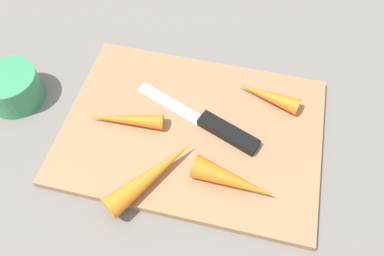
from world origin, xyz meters
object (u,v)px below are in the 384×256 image
object	(u,v)px
carrot_short	(233,180)
small_bowl	(10,90)
carrot_shortest	(267,95)
knife	(220,130)
carrot_longest	(152,175)
carrot_long	(124,119)
cutting_board	(192,130)

from	to	relation	value
carrot_short	small_bowl	world-z (taller)	small_bowl
carrot_short	carrot_shortest	world-z (taller)	carrot_short
knife	small_bowl	bearing A→B (deg)	22.86
knife	small_bowl	world-z (taller)	small_bowl
carrot_longest	carrot_long	xyz separation A→B (m)	(-0.06, 0.07, -0.00)
carrot_longest	carrot_long	distance (m)	0.10
knife	carrot_short	distance (m)	0.08
carrot_long	carrot_short	bearing A→B (deg)	152.02
carrot_short	carrot_long	xyz separation A→B (m)	(-0.16, 0.06, -0.00)
knife	carrot_long	xyz separation A→B (m)	(-0.13, -0.02, 0.01)
carrot_longest	carrot_shortest	bearing A→B (deg)	-3.53
carrot_long	small_bowl	size ratio (longest dim) A/B	1.33
cutting_board	carrot_longest	distance (m)	0.10
knife	carrot_shortest	world-z (taller)	carrot_shortest
knife	carrot_short	size ratio (longest dim) A/B	1.83
carrot_long	carrot_longest	bearing A→B (deg)	122.03
carrot_longest	small_bowl	xyz separation A→B (m)	(-0.24, 0.09, -0.00)
small_bowl	cutting_board	bearing A→B (deg)	0.96
cutting_board	carrot_shortest	bearing A→B (deg)	37.69
knife	carrot_short	world-z (taller)	carrot_short
carrot_long	small_bowl	xyz separation A→B (m)	(-0.18, 0.01, 0.00)
carrot_shortest	carrot_longest	bearing A→B (deg)	65.81
cutting_board	carrot_short	distance (m)	0.10
knife	carrot_long	distance (m)	0.13
cutting_board	carrot_short	world-z (taller)	carrot_short
knife	cutting_board	bearing A→B (deg)	24.40
cutting_board	carrot_short	size ratio (longest dim) A/B	3.42
knife	small_bowl	distance (m)	0.31
knife	carrot_short	xyz separation A→B (m)	(0.03, -0.08, 0.01)
carrot_long	small_bowl	bearing A→B (deg)	-11.54
carrot_longest	cutting_board	bearing A→B (deg)	15.19
carrot_short	small_bowl	distance (m)	0.35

